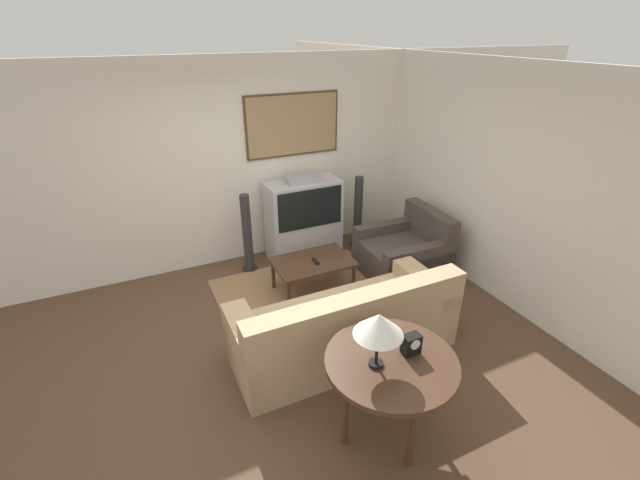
{
  "coord_description": "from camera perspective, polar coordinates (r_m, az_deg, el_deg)",
  "views": [
    {
      "loc": [
        -1.22,
        -3.28,
        2.99
      ],
      "look_at": [
        0.68,
        0.75,
        0.75
      ],
      "focal_mm": 24.0,
      "sensor_mm": 36.0,
      "label": 1
    }
  ],
  "objects": [
    {
      "name": "area_rug",
      "position": [
        5.37,
        -2.18,
        -7.04
      ],
      "size": [
        2.06,
        1.57,
        0.01
      ],
      "color": "#99704C",
      "rests_on": "ground_plane"
    },
    {
      "name": "speaker_tower_right",
      "position": [
        6.31,
        5.07,
        3.48
      ],
      "size": [
        0.21,
        0.21,
        1.08
      ],
      "color": "black",
      "rests_on": "ground_plane"
    },
    {
      "name": "ground_plane",
      "position": [
        4.6,
        -3.84,
        -13.9
      ],
      "size": [
        12.0,
        12.0,
        0.0
      ],
      "primitive_type": "plane",
      "color": "brown"
    },
    {
      "name": "armchair",
      "position": [
        5.78,
        11.14,
        -1.78
      ],
      "size": [
        1.03,
        0.98,
        0.85
      ],
      "rotation": [
        0.0,
        0.0,
        -1.61
      ],
      "color": "#473D38",
      "rests_on": "ground_plane"
    },
    {
      "name": "wall_right",
      "position": [
        5.31,
        23.18,
        6.54
      ],
      "size": [
        0.06,
        12.0,
        2.7
      ],
      "color": "silver",
      "rests_on": "ground_plane"
    },
    {
      "name": "table_lamp",
      "position": [
        3.05,
        7.84,
        -11.18
      ],
      "size": [
        0.36,
        0.36,
        0.45
      ],
      "color": "black",
      "rests_on": "console_table"
    },
    {
      "name": "tv",
      "position": [
        5.99,
        -2.19,
        2.87
      ],
      "size": [
        1.02,
        0.48,
        1.2
      ],
      "color": "#B7B7BC",
      "rests_on": "ground_plane"
    },
    {
      "name": "couch",
      "position": [
        4.32,
        3.4,
        -11.57
      ],
      "size": [
        2.21,
        0.87,
        0.87
      ],
      "rotation": [
        0.0,
        0.0,
        3.14
      ],
      "color": "tan",
      "rests_on": "ground_plane"
    },
    {
      "name": "console_table",
      "position": [
        3.39,
        9.47,
        -16.39
      ],
      "size": [
        1.0,
        1.0,
        0.77
      ],
      "color": "#472D1E",
      "rests_on": "ground_plane"
    },
    {
      "name": "mantel_clock",
      "position": [
        3.37,
        12.08,
        -13.42
      ],
      "size": [
        0.14,
        0.1,
        0.16
      ],
      "color": "black",
      "rests_on": "console_table"
    },
    {
      "name": "coffee_table",
      "position": [
        5.22,
        -0.97,
        -3.2
      ],
      "size": [
        0.94,
        0.63,
        0.44
      ],
      "color": "#472D1E",
      "rests_on": "ground_plane"
    },
    {
      "name": "wall_back",
      "position": [
        5.78,
        -12.07,
        9.73
      ],
      "size": [
        12.0,
        0.1,
        2.7
      ],
      "color": "silver",
      "rests_on": "ground_plane"
    },
    {
      "name": "remote",
      "position": [
        5.16,
        -0.6,
        -2.84
      ],
      "size": [
        0.06,
        0.16,
        0.02
      ],
      "color": "black",
      "rests_on": "coffee_table"
    },
    {
      "name": "speaker_tower_left",
      "position": [
        5.72,
        -9.67,
        0.62
      ],
      "size": [
        0.21,
        0.21,
        1.08
      ],
      "color": "black",
      "rests_on": "ground_plane"
    }
  ]
}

